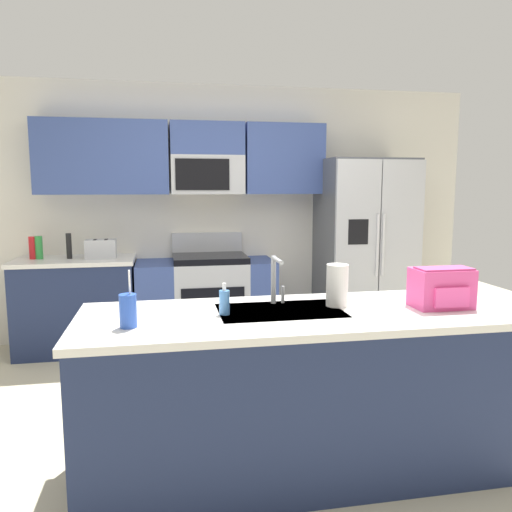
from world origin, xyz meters
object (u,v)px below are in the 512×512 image
Objects in this scene: bottle_green at (39,248)px; drink_cup_blue at (128,311)px; bottle_red at (33,248)px; backpack at (442,287)px; paper_towel_roll at (337,285)px; soap_dispenser at (224,302)px; refrigerator at (364,250)px; pepper_mill at (69,246)px; sink_faucet at (276,276)px; range_oven at (206,300)px; toaster at (101,249)px.

drink_cup_blue is at bearing -68.85° from bottle_green.
backpack is (2.74, -2.43, 0.01)m from bottle_red.
backpack is at bearing -14.10° from paper_towel_roll.
bottle_green is 2.77m from soap_dispenser.
refrigerator is 2.93m from pepper_mill.
soap_dispenser is (1.46, -2.35, -0.04)m from bottle_green.
soap_dispenser is at bearing -173.65° from paper_towel_roll.
sink_faucet is 0.38m from soap_dispenser.
pepper_mill reaches higher than bottle_green.
bottle_red reaches higher than range_oven.
soap_dispenser is (0.49, 0.16, -0.02)m from drink_cup_blue.
bottle_green is at bearing 111.15° from drink_cup_blue.
range_oven is 1.41m from pepper_mill.
drink_cup_blue is at bearing -177.00° from backpack.
bottle_red is at bearing 178.07° from refrigerator.
bottle_red is 2.73m from drink_cup_blue.
bottle_red reaches higher than soap_dispenser.
range_oven is 2.39m from paper_towel_roll.
bottle_red is (-1.61, 0.04, 0.56)m from range_oven.
pepper_mill is 1.41× the size of soap_dispenser.
drink_cup_blue reaches higher than pepper_mill.
drink_cup_blue is 0.51m from soap_dispenser.
refrigerator is 3.28m from drink_cup_blue.
drink_cup_blue is at bearing -168.54° from paper_towel_roll.
toaster is 3.16m from backpack.
drink_cup_blue is at bearing -132.68° from refrigerator.
paper_towel_roll is at bearing -16.60° from sink_faucet.
paper_towel_roll reaches higher than bottle_red.
pepper_mill is at bearing 178.64° from refrigerator.
backpack is (-0.52, -2.32, 0.09)m from refrigerator.
pepper_mill is 0.85× the size of sink_faucet.
bottle_red is at bearing 133.43° from paper_towel_roll.
refrigerator reaches higher than bottle_green.
pepper_mill reaches higher than range_oven.
refrigerator is 6.56× the size of sink_faucet.
toaster is 1.30× the size of bottle_green.
refrigerator is (1.64, -0.07, 0.48)m from range_oven.
toaster is 2.69m from paper_towel_roll.
sink_faucet is (0.22, -2.15, 0.62)m from range_oven.
drink_cup_blue reaches higher than toaster.
refrigerator is 10.88× the size of soap_dispenser.
range_oven is 4.79× the size of drink_cup_blue.
soap_dispenser is at bearing -57.37° from bottle_red.
bottle_green reaches higher than toaster.
paper_towel_roll is at bearing 6.35° from soap_dispenser.
soap_dispenser is at bearing -62.97° from pepper_mill.
pepper_mill is at bearing 170.36° from toaster.
drink_cup_blue is 1.67× the size of soap_dispenser.
bottle_green reaches higher than soap_dispenser.
bottle_green is at bearing 173.96° from pepper_mill.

